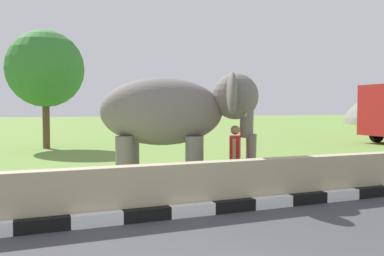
% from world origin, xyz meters
% --- Properties ---
extents(striped_curb, '(16.20, 0.20, 0.24)m').
position_xyz_m(striped_curb, '(-0.35, 3.68, 0.12)').
color(striped_curb, white).
rests_on(striped_curb, ground_plane).
extents(barrier_parapet, '(28.00, 0.36, 1.00)m').
position_xyz_m(barrier_parapet, '(2.00, 3.98, 0.50)').
color(barrier_parapet, tan).
rests_on(barrier_parapet, ground_plane).
extents(elephant, '(4.04, 3.20, 2.96)m').
position_xyz_m(elephant, '(1.56, 6.20, 1.95)').
color(elephant, slate).
rests_on(elephant, ground_plane).
extents(person_handler, '(0.43, 0.58, 1.66)m').
position_xyz_m(person_handler, '(2.88, 5.49, 0.93)').
color(person_handler, navy).
rests_on(person_handler, ground_plane).
extents(tree_distant, '(3.99, 3.99, 6.16)m').
position_xyz_m(tree_distant, '(-1.02, 19.14, 4.15)').
color(tree_distant, brown).
rests_on(tree_distant, ground_plane).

